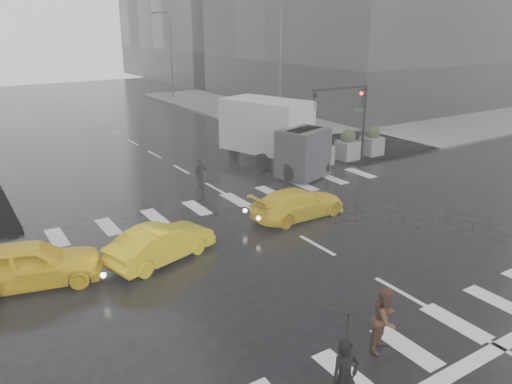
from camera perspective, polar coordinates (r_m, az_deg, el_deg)
ground at (r=18.82m, az=7.00°, el=-6.08°), size 120.00×120.00×0.00m
sidewalk_ne at (r=43.89m, az=12.22°, el=8.19°), size 35.00×35.00×0.15m
road_markings at (r=18.81m, az=7.00°, el=-6.06°), size 18.00×48.00×0.01m
traffic_signal_pole at (r=29.44m, az=10.95°, el=9.40°), size 4.45×0.42×4.50m
street_lamp_near at (r=38.10m, az=2.59°, el=14.42°), size 2.15×0.22×9.00m
street_lamp_far at (r=55.60m, az=-9.85°, el=15.58°), size 2.15×0.22×9.00m
planter_west at (r=28.71m, az=7.48°, el=4.78°), size 1.10×1.10×1.80m
planter_mid at (r=30.01m, az=10.42°, el=5.25°), size 1.10×1.10×1.80m
planter_east at (r=31.38m, az=13.12°, el=5.66°), size 1.10×1.10×1.80m
pedestrian_black at (r=10.79m, az=10.34°, el=-17.24°), size 1.13×1.15×2.43m
pedestrian_brown at (r=13.23m, az=14.58°, el=-13.90°), size 1.01×0.90×1.73m
pedestrian_far_a at (r=24.90m, az=-6.37°, el=2.06°), size 0.88×0.55×1.48m
pedestrian_far_b at (r=27.19m, az=3.58°, el=3.83°), size 1.21×1.22×1.71m
taxi_front at (r=17.23m, az=-24.39°, el=-7.49°), size 4.61×2.71×1.47m
taxi_mid at (r=17.62m, az=-10.76°, el=-5.76°), size 4.16×2.44×1.30m
taxi_rear at (r=21.16m, az=4.87°, el=-1.30°), size 3.81×1.82×1.24m
box_truck at (r=28.28m, az=2.25°, el=6.79°), size 2.62×6.98×3.71m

